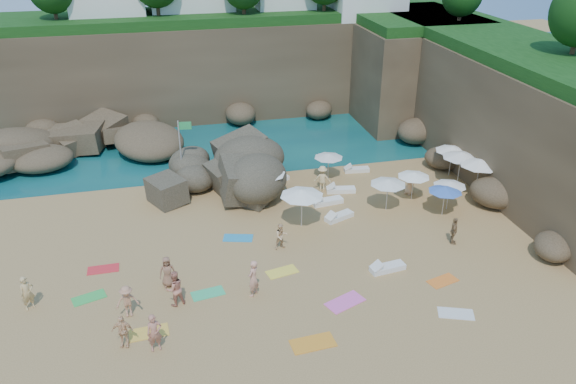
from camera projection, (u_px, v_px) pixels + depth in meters
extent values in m
plane|color=tan|center=(265.00, 253.00, 30.41)|extent=(120.00, 120.00, 0.00)
plane|color=#0C4751|center=(206.00, 94.00, 56.44)|extent=(120.00, 120.00, 0.00)
cube|color=brown|center=(231.00, 66.00, 50.71)|extent=(44.00, 8.00, 8.00)
cube|color=brown|center=(506.00, 110.00, 39.50)|extent=(8.00, 30.00, 8.00)
cube|color=brown|center=(408.00, 70.00, 49.49)|extent=(10.00, 12.00, 8.00)
cylinder|color=white|center=(7.00, 76.00, 51.35)|extent=(0.10, 0.10, 6.00)
cylinder|color=white|center=(25.00, 75.00, 51.66)|extent=(0.10, 0.10, 6.00)
cylinder|color=white|center=(42.00, 74.00, 51.97)|extent=(0.10, 0.10, 6.00)
cylinder|color=silver|center=(181.00, 153.00, 36.97)|extent=(0.09, 0.09, 4.53)
cube|color=green|center=(185.00, 126.00, 36.21)|extent=(0.79, 0.14, 0.51)
cylinder|color=silver|center=(328.00, 167.00, 38.41)|extent=(0.05, 0.05, 1.77)
cone|color=silver|center=(329.00, 155.00, 38.03)|extent=(1.99, 1.99, 0.30)
cylinder|color=silver|center=(265.00, 187.00, 35.12)|extent=(0.07, 0.07, 2.26)
cone|color=white|center=(265.00, 171.00, 34.64)|extent=(2.54, 2.54, 0.39)
cylinder|color=silver|center=(412.00, 187.00, 35.59)|extent=(0.05, 0.05, 1.82)
cone|color=white|center=(414.00, 174.00, 35.20)|extent=(2.04, 2.04, 0.31)
cylinder|color=silver|center=(451.00, 162.00, 38.85)|extent=(0.06, 0.06, 2.06)
cone|color=white|center=(452.00, 149.00, 38.40)|extent=(2.31, 2.31, 0.35)
cylinder|color=silver|center=(477.00, 178.00, 36.23)|extent=(0.07, 0.07, 2.30)
cone|color=white|center=(480.00, 162.00, 35.73)|extent=(2.58, 2.58, 0.39)
cylinder|color=silver|center=(387.00, 196.00, 34.35)|extent=(0.06, 0.06, 1.97)
cone|color=silver|center=(388.00, 182.00, 33.93)|extent=(2.21, 2.21, 0.34)
cylinder|color=silver|center=(459.00, 169.00, 37.47)|extent=(0.07, 0.07, 2.23)
cone|color=white|center=(461.00, 155.00, 36.99)|extent=(2.51, 2.51, 0.38)
cylinder|color=silver|center=(302.00, 209.00, 32.48)|extent=(0.07, 0.07, 2.26)
cone|color=white|center=(302.00, 193.00, 31.99)|extent=(2.53, 2.53, 0.39)
cylinder|color=silver|center=(444.00, 202.00, 33.78)|extent=(0.05, 0.05, 1.81)
cone|color=blue|center=(445.00, 189.00, 33.39)|extent=(2.03, 2.03, 0.31)
cylinder|color=silver|center=(448.00, 196.00, 34.47)|extent=(0.05, 0.05, 1.79)
cone|color=white|center=(450.00, 184.00, 34.08)|extent=(2.01, 2.01, 0.31)
cube|color=white|center=(339.00, 217.00, 33.71)|extent=(1.95, 1.28, 0.29)
cube|color=white|center=(276.00, 179.00, 38.35)|extent=(1.94, 1.17, 0.29)
cube|color=white|center=(357.00, 170.00, 39.78)|extent=(1.83, 0.76, 0.28)
cube|color=white|center=(341.00, 190.00, 36.91)|extent=(1.97, 0.94, 0.29)
cube|color=white|center=(328.00, 201.00, 35.43)|extent=(2.04, 0.90, 0.31)
cube|color=white|center=(388.00, 268.00, 28.90)|extent=(1.92, 0.86, 0.29)
cube|color=orange|center=(313.00, 343.00, 24.08)|extent=(1.98, 1.09, 0.03)
cube|color=#36BF75|center=(208.00, 293.00, 27.19)|extent=(1.69, 1.03, 0.03)
cube|color=gold|center=(149.00, 333.00, 24.68)|extent=(1.76, 0.96, 0.03)
cube|color=red|center=(103.00, 269.00, 29.02)|extent=(1.59, 0.80, 0.03)
cube|color=#248DC2|center=(238.00, 238.00, 31.77)|extent=(1.82, 1.24, 0.03)
cube|color=#FB61BC|center=(345.00, 302.00, 26.59)|extent=(2.09, 1.58, 0.03)
cube|color=orange|center=(443.00, 281.00, 28.11)|extent=(1.69, 1.15, 0.03)
cube|color=green|center=(89.00, 298.00, 26.89)|extent=(1.71, 1.21, 0.03)
cube|color=yellow|center=(282.00, 272.00, 28.81)|extent=(1.73, 1.11, 0.03)
cube|color=silver|center=(456.00, 314.00, 25.84)|extent=(1.80, 1.34, 0.03)
imported|color=tan|center=(27.00, 293.00, 25.84)|extent=(0.75, 0.67, 1.72)
imported|color=tan|center=(175.00, 288.00, 26.06)|extent=(1.06, 0.93, 1.83)
imported|color=#E2C080|center=(322.00, 178.00, 36.80)|extent=(1.21, 0.77, 1.74)
imported|color=olive|center=(454.00, 231.00, 30.95)|extent=(0.75, 1.01, 1.59)
imported|color=#DEA875|center=(409.00, 182.00, 36.40)|extent=(0.77, 0.91, 1.63)
imported|color=#A97E54|center=(194.00, 168.00, 38.35)|extent=(1.63, 0.96, 1.70)
imported|color=tan|center=(253.00, 278.00, 26.69)|extent=(0.81, 0.84, 1.93)
imported|color=tan|center=(129.00, 312.00, 25.61)|extent=(1.18, 1.68, 0.42)
imported|color=#EFB988|center=(124.00, 342.00, 23.86)|extent=(1.16, 1.68, 0.38)
imported|color=#8F6047|center=(169.00, 282.00, 27.66)|extent=(0.85, 1.65, 0.43)
imported|color=#B8725C|center=(156.00, 346.00, 23.65)|extent=(0.96, 1.84, 0.42)
imported|color=#DDB07D|center=(281.00, 244.00, 30.70)|extent=(0.97, 1.59, 0.56)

